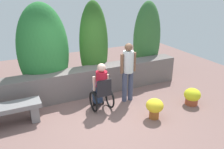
# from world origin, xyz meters

# --- Properties ---
(ground_plane) EXTENTS (12.46, 12.46, 0.00)m
(ground_plane) POSITION_xyz_m (0.00, 0.00, 0.00)
(ground_plane) COLOR #7E5D58
(stone_retaining_wall) EXTENTS (6.41, 0.54, 0.85)m
(stone_retaining_wall) POSITION_xyz_m (0.00, 1.44, 0.42)
(stone_retaining_wall) COLOR slate
(stone_retaining_wall) RESTS_ON ground
(hedge_backdrop) EXTENTS (6.41, 1.04, 3.05)m
(hedge_backdrop) POSITION_xyz_m (-0.31, 2.00, 1.41)
(hedge_backdrop) COLOR #184719
(hedge_backdrop) RESTS_ON ground
(stone_bench) EXTENTS (1.43, 0.47, 0.53)m
(stone_bench) POSITION_xyz_m (-2.14, 0.64, 0.35)
(stone_bench) COLOR gray
(stone_bench) RESTS_ON ground
(person_in_wheelchair) EXTENTS (0.53, 0.66, 1.33)m
(person_in_wheelchair) POSITION_xyz_m (0.14, 0.42, 0.62)
(person_in_wheelchair) COLOR black
(person_in_wheelchair) RESTS_ON ground
(person_standing_companion) EXTENTS (0.49, 0.30, 1.73)m
(person_standing_companion) POSITION_xyz_m (1.02, 0.53, 1.00)
(person_standing_companion) COLOR #404864
(person_standing_companion) RESTS_ON ground
(flower_pot_purple_near) EXTENTS (0.46, 0.46, 0.48)m
(flower_pot_purple_near) POSITION_xyz_m (2.56, -0.47, 0.25)
(flower_pot_purple_near) COLOR #A2472B
(flower_pot_purple_near) RESTS_ON ground
(flower_pot_terracotta_by_wall) EXTENTS (0.45, 0.45, 0.53)m
(flower_pot_terracotta_by_wall) POSITION_xyz_m (1.17, -0.61, 0.31)
(flower_pot_terracotta_by_wall) COLOR #A25A24
(flower_pot_terracotta_by_wall) RESTS_ON ground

